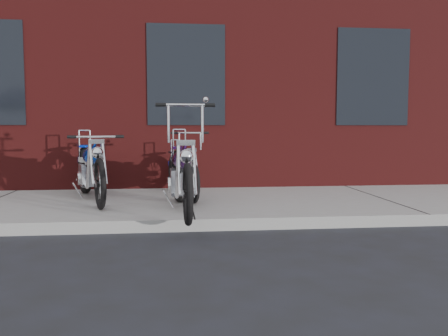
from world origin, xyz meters
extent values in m
plane|color=#282931|center=(0.00, 0.00, 0.00)|extent=(120.00, 120.00, 0.00)
cube|color=gray|center=(0.00, 1.50, 0.07)|extent=(22.00, 3.00, 0.15)
cube|color=#5A1413|center=(0.00, 8.00, 4.00)|extent=(22.00, 10.00, 8.00)
torus|color=black|center=(-0.16, 1.22, 0.55)|extent=(0.19, 0.80, 0.79)
torus|color=black|center=(-0.09, -0.50, 0.51)|extent=(0.11, 0.72, 0.71)
cube|color=#8E939D|center=(-0.13, 0.52, 0.53)|extent=(0.33, 0.45, 0.33)
ellipsoid|color=#431759|center=(-0.12, 0.21, 0.85)|extent=(0.31, 0.62, 0.34)
cube|color=black|center=(-0.14, 0.81, 0.75)|extent=(0.28, 0.32, 0.07)
cylinder|color=white|center=(-0.09, -0.36, 0.80)|extent=(0.06, 0.32, 0.59)
cylinder|color=white|center=(-0.10, -0.23, 1.52)|extent=(0.61, 0.06, 0.03)
cylinder|color=white|center=(-0.15, 1.14, 0.96)|extent=(0.03, 0.03, 0.53)
cylinder|color=white|center=(-0.01, 0.77, 0.39)|extent=(0.09, 0.99, 0.05)
torus|color=black|center=(-1.68, 2.32, 0.54)|extent=(0.37, 0.79, 0.78)
torus|color=black|center=(-1.19, 0.69, 0.50)|extent=(0.27, 0.70, 0.70)
cube|color=#8E939D|center=(-1.48, 1.66, 0.53)|extent=(0.41, 0.50, 0.32)
ellipsoid|color=blue|center=(-1.40, 1.37, 0.84)|extent=(0.44, 0.65, 0.33)
cube|color=beige|center=(-1.56, 1.93, 0.74)|extent=(0.34, 0.36, 0.06)
cylinder|color=white|center=(-1.23, 0.82, 0.79)|extent=(0.13, 0.31, 0.58)
cylinder|color=white|center=(-1.27, 0.95, 1.13)|extent=(0.58, 0.20, 0.03)
cylinder|color=white|center=(-1.66, 2.24, 0.95)|extent=(0.03, 0.03, 0.52)
cylinder|color=white|center=(-1.43, 1.92, 0.39)|extent=(0.33, 0.95, 0.05)
torus|color=black|center=(-0.20, 2.51, 0.48)|extent=(0.25, 0.67, 0.66)
torus|color=black|center=(0.07, 1.10, 0.45)|extent=(0.17, 0.59, 0.59)
cube|color=#8E939D|center=(-0.09, 1.93, 0.47)|extent=(0.32, 0.41, 0.27)
ellipsoid|color=#29282F|center=(-0.04, 1.68, 0.73)|extent=(0.33, 0.54, 0.28)
cube|color=black|center=(-0.13, 2.17, 0.65)|extent=(0.26, 0.29, 0.05)
cylinder|color=white|center=(0.05, 1.21, 0.69)|extent=(0.09, 0.27, 0.49)
cylinder|color=white|center=(0.03, 1.32, 1.18)|extent=(0.50, 0.12, 0.03)
cylinder|color=white|center=(-0.18, 2.44, 0.83)|extent=(0.02, 0.02, 0.44)
cylinder|color=white|center=(-0.02, 2.15, 0.35)|extent=(0.20, 0.82, 0.04)
camera|label=1|loc=(-0.27, -5.64, 1.26)|focal=38.00mm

